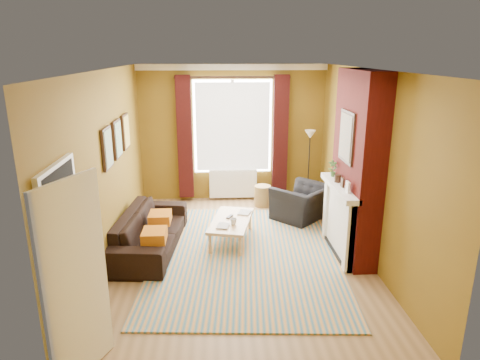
# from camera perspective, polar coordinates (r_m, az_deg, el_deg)

# --- Properties ---
(ground) EXTENTS (5.50, 5.50, 0.00)m
(ground) POSITION_cam_1_polar(r_m,az_deg,el_deg) (6.73, 0.13, -10.04)
(ground) COLOR brown
(ground) RESTS_ON ground
(room_walls) EXTENTS (3.82, 5.54, 2.83)m
(room_walls) POSITION_cam_1_polar(r_m,az_deg,el_deg) (6.56, 5.56, 2.12)
(room_walls) COLOR brown
(room_walls) RESTS_ON ground
(striped_rug) EXTENTS (3.09, 4.08, 0.02)m
(striped_rug) POSITION_cam_1_polar(r_m,az_deg,el_deg) (6.73, 0.76, -9.92)
(striped_rug) COLOR teal
(striped_rug) RESTS_ON ground
(sofa) EXTENTS (1.04, 2.20, 0.62)m
(sofa) POSITION_cam_1_polar(r_m,az_deg,el_deg) (6.97, -11.85, -6.61)
(sofa) COLOR black
(sofa) RESTS_ON ground
(armchair) EXTENTS (1.31, 1.30, 0.64)m
(armchair) POSITION_cam_1_polar(r_m,az_deg,el_deg) (8.10, 8.28, -3.01)
(armchair) COLOR black
(armchair) RESTS_ON ground
(coffee_table) EXTENTS (0.84, 1.28, 0.39)m
(coffee_table) POSITION_cam_1_polar(r_m,az_deg,el_deg) (7.06, -1.19, -5.59)
(coffee_table) COLOR tan
(coffee_table) RESTS_ON ground
(wicker_stool) EXTENTS (0.41, 0.41, 0.42)m
(wicker_stool) POSITION_cam_1_polar(r_m,az_deg,el_deg) (8.75, 3.02, -2.10)
(wicker_stool) COLOR olive
(wicker_stool) RESTS_ON ground
(floor_lamp) EXTENTS (0.23, 0.23, 1.52)m
(floor_lamp) POSITION_cam_1_polar(r_m,az_deg,el_deg) (8.81, 9.27, 4.51)
(floor_lamp) COLOR black
(floor_lamp) RESTS_ON ground
(book_a) EXTENTS (0.24, 0.28, 0.02)m
(book_a) POSITION_cam_1_polar(r_m,az_deg,el_deg) (6.78, -3.03, -6.08)
(book_a) COLOR #999999
(book_a) RESTS_ON coffee_table
(book_b) EXTENTS (0.27, 0.31, 0.02)m
(book_b) POSITION_cam_1_polar(r_m,az_deg,el_deg) (7.33, -0.10, -4.27)
(book_b) COLOR #999999
(book_b) RESTS_ON coffee_table
(mug) EXTENTS (0.15, 0.15, 0.10)m
(mug) POSITION_cam_1_polar(r_m,az_deg,el_deg) (6.82, -0.89, -5.56)
(mug) COLOR #999999
(mug) RESTS_ON coffee_table
(tv_remote) EXTENTS (0.12, 0.17, 0.02)m
(tv_remote) POSITION_cam_1_polar(r_m,az_deg,el_deg) (7.12, -1.39, -4.91)
(tv_remote) COLOR #262629
(tv_remote) RESTS_ON coffee_table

